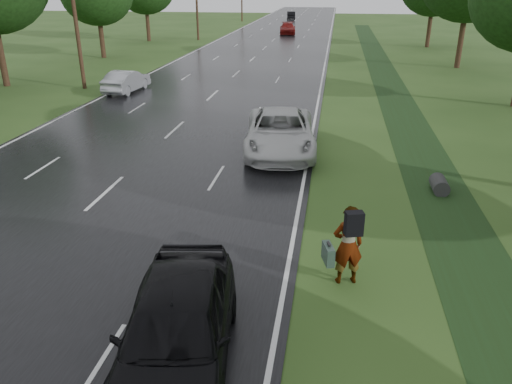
{
  "coord_description": "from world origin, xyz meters",
  "views": [
    {
      "loc": [
        7.64,
        -6.93,
        6.87
      ],
      "look_at": [
        5.63,
        5.96,
        1.3
      ],
      "focal_mm": 35.0,
      "sensor_mm": 36.0,
      "label": 1
    }
  ],
  "objects_px": {
    "pedestrian": "(347,244)",
    "white_pickup": "(280,132)",
    "silver_sedan": "(126,81)",
    "dark_sedan": "(176,328)"
  },
  "relations": [
    {
      "from": "pedestrian",
      "to": "dark_sedan",
      "type": "bearing_deg",
      "value": 31.8
    },
    {
      "from": "silver_sedan",
      "to": "pedestrian",
      "type": "bearing_deg",
      "value": 128.79
    },
    {
      "from": "pedestrian",
      "to": "silver_sedan",
      "type": "height_order",
      "value": "pedestrian"
    },
    {
      "from": "pedestrian",
      "to": "white_pickup",
      "type": "bearing_deg",
      "value": -90.57
    },
    {
      "from": "white_pickup",
      "to": "dark_sedan",
      "type": "relative_size",
      "value": 1.19
    },
    {
      "from": "white_pickup",
      "to": "silver_sedan",
      "type": "distance_m",
      "value": 15.6
    },
    {
      "from": "white_pickup",
      "to": "silver_sedan",
      "type": "bearing_deg",
      "value": 130.17
    },
    {
      "from": "white_pickup",
      "to": "silver_sedan",
      "type": "xyz_separation_m",
      "value": [
        -11.3,
        10.76,
        -0.15
      ]
    },
    {
      "from": "pedestrian",
      "to": "dark_sedan",
      "type": "distance_m",
      "value": 4.69
    },
    {
      "from": "pedestrian",
      "to": "white_pickup",
      "type": "height_order",
      "value": "pedestrian"
    }
  ]
}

